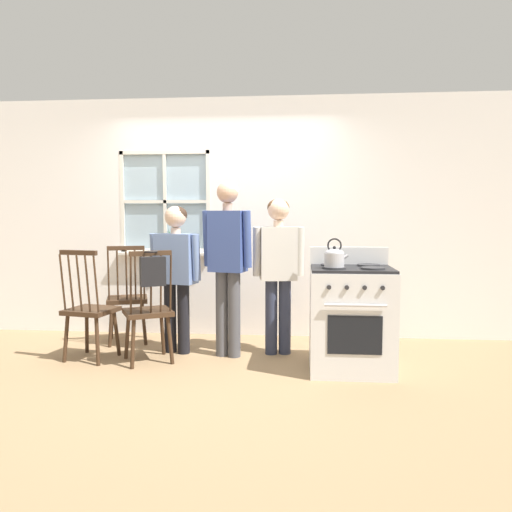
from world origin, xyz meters
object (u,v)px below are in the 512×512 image
(chair_center_cluster, at_px, (127,299))
(person_teen_center, at_px, (228,251))
(chair_by_window, at_px, (148,312))
(chair_near_wall, at_px, (90,311))
(kettle, at_px, (334,257))
(potted_plant, at_px, (168,245))
(person_adult_right, at_px, (278,260))
(stove, at_px, (351,318))
(person_elderly_left, at_px, (176,264))
(handbag, at_px, (153,271))

(chair_center_cluster, bearing_deg, person_teen_center, 141.47)
(chair_by_window, relative_size, chair_near_wall, 1.00)
(kettle, distance_m, potted_plant, 2.21)
(person_adult_right, bearing_deg, stove, -44.88)
(chair_near_wall, bearing_deg, chair_center_cluster, -90.28)
(person_elderly_left, bearing_deg, person_teen_center, 6.43)
(chair_by_window, bearing_deg, potted_plant, -113.45)
(stove, xyz_separation_m, handbag, (-1.75, -0.13, 0.42))
(person_elderly_left, distance_m, handbag, 0.55)
(person_teen_center, relative_size, kettle, 6.89)
(chair_by_window, distance_m, person_adult_right, 1.34)
(chair_center_cluster, relative_size, person_elderly_left, 0.72)
(potted_plant, bearing_deg, chair_near_wall, -114.97)
(chair_by_window, bearing_deg, person_adult_right, 169.59)
(person_elderly_left, bearing_deg, chair_by_window, -102.78)
(person_elderly_left, xyz_separation_m, stove, (1.68, -0.42, -0.43))
(person_elderly_left, distance_m, person_teen_center, 0.55)
(kettle, relative_size, potted_plant, 0.88)
(person_elderly_left, height_order, potted_plant, person_elderly_left)
(person_teen_center, bearing_deg, potted_plant, 148.79)
(person_elderly_left, bearing_deg, stove, 1.23)
(kettle, height_order, handbag, kettle)
(chair_near_wall, height_order, person_elderly_left, person_elderly_left)
(person_teen_center, relative_size, handbag, 5.54)
(chair_near_wall, relative_size, kettle, 4.30)
(chair_by_window, xyz_separation_m, chair_center_cluster, (-0.44, 0.68, 0.00))
(chair_near_wall, relative_size, stove, 0.98)
(chair_by_window, height_order, handbag, same)
(person_elderly_left, bearing_deg, chair_center_cluster, 167.41)
(handbag, bearing_deg, kettle, -0.21)
(person_adult_right, bearing_deg, kettle, -59.66)
(kettle, relative_size, handbag, 0.80)
(chair_by_window, height_order, stove, stove)
(chair_near_wall, relative_size, person_adult_right, 0.69)
(person_adult_right, distance_m, handbag, 1.24)
(person_teen_center, bearing_deg, kettle, -11.27)
(chair_center_cluster, distance_m, kettle, 2.39)
(person_elderly_left, bearing_deg, person_adult_right, 17.86)
(chair_near_wall, relative_size, person_elderly_left, 0.72)
(person_adult_right, relative_size, handbag, 5.02)
(stove, bearing_deg, person_adult_right, 145.02)
(stove, bearing_deg, person_teen_center, 163.55)
(handbag, bearing_deg, person_adult_right, 28.63)
(kettle, bearing_deg, person_elderly_left, 159.96)
(person_adult_right, xyz_separation_m, kettle, (0.51, -0.60, 0.09))
(chair_by_window, xyz_separation_m, stove, (1.87, -0.08, -0.00))
(person_elderly_left, relative_size, potted_plant, 5.26)
(person_adult_right, distance_m, kettle, 0.79)
(person_adult_right, relative_size, potted_plant, 5.51)
(stove, distance_m, kettle, 0.59)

